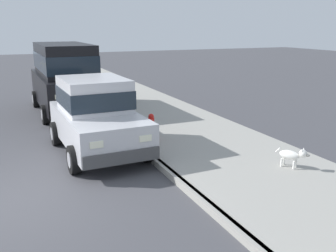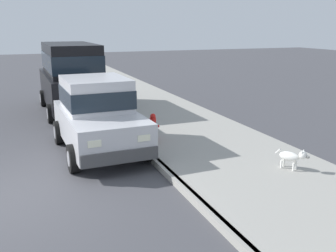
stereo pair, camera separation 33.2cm
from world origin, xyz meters
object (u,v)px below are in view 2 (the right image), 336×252
car_black_van (71,75)px  dog_white (292,157)px  fire_hydrant (153,128)px  car_silver_hatchback (98,114)px

car_black_van → dog_white: 8.96m
car_black_van → fire_hydrant: (1.45, -5.00, -0.92)m
dog_white → fire_hydrant: size_ratio=0.95×
fire_hydrant → car_silver_hatchback: bearing=-179.9°
dog_white → fire_hydrant: fire_hydrant is taller
car_silver_hatchback → dog_white: size_ratio=5.63×
car_silver_hatchback → car_black_van: size_ratio=0.78×
car_black_van → fire_hydrant: size_ratio=6.80×
car_silver_hatchback → dog_white: car_silver_hatchback is taller
dog_white → fire_hydrant: (-2.05, 3.18, 0.05)m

